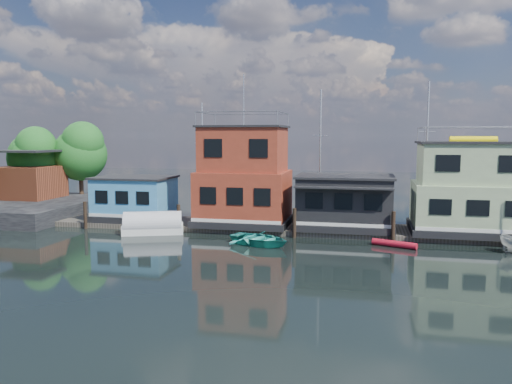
% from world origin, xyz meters
% --- Properties ---
extents(ground, '(160.00, 160.00, 0.00)m').
position_xyz_m(ground, '(0.00, 0.00, 0.00)').
color(ground, black).
rests_on(ground, ground).
extents(dock, '(48.00, 5.00, 0.40)m').
position_xyz_m(dock, '(0.00, 12.00, 0.20)').
color(dock, '#595147').
rests_on(dock, ground).
extents(houseboat_blue, '(6.40, 4.90, 3.66)m').
position_xyz_m(houseboat_blue, '(-18.00, 12.00, 2.21)').
color(houseboat_blue, black).
rests_on(houseboat_blue, dock).
extents(houseboat_red, '(7.40, 5.90, 11.86)m').
position_xyz_m(houseboat_red, '(-8.50, 12.00, 4.10)').
color(houseboat_red, black).
rests_on(houseboat_red, dock).
extents(houseboat_dark, '(7.40, 6.10, 4.06)m').
position_xyz_m(houseboat_dark, '(-0.50, 11.98, 2.42)').
color(houseboat_dark, black).
rests_on(houseboat_dark, dock).
extents(houseboat_green, '(8.40, 5.90, 7.03)m').
position_xyz_m(houseboat_green, '(8.50, 12.00, 3.55)').
color(houseboat_green, black).
rests_on(houseboat_green, dock).
extents(pilings, '(42.28, 0.28, 2.20)m').
position_xyz_m(pilings, '(-0.33, 9.20, 1.10)').
color(pilings, '#2D2116').
rests_on(pilings, ground).
extents(background_masts, '(36.40, 0.16, 12.00)m').
position_xyz_m(background_masts, '(4.76, 18.00, 5.55)').
color(background_masts, silver).
rests_on(background_masts, ground).
extents(shore, '(12.40, 15.72, 8.24)m').
position_xyz_m(shore, '(-30.67, 15.86, 3.60)').
color(shore, black).
rests_on(shore, ground).
extents(dinghy_teal, '(5.24, 4.56, 0.91)m').
position_xyz_m(dinghy_teal, '(-5.96, 6.23, 0.45)').
color(dinghy_teal, teal).
rests_on(dinghy_teal, ground).
extents(tarp_runabout, '(4.87, 3.23, 1.84)m').
position_xyz_m(tarp_runabout, '(-14.78, 8.39, 0.69)').
color(tarp_runabout, silver).
rests_on(tarp_runabout, ground).
extents(red_kayak, '(2.98, 1.53, 0.44)m').
position_xyz_m(red_kayak, '(3.02, 7.66, 0.22)').
color(red_kayak, red).
rests_on(red_kayak, ground).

